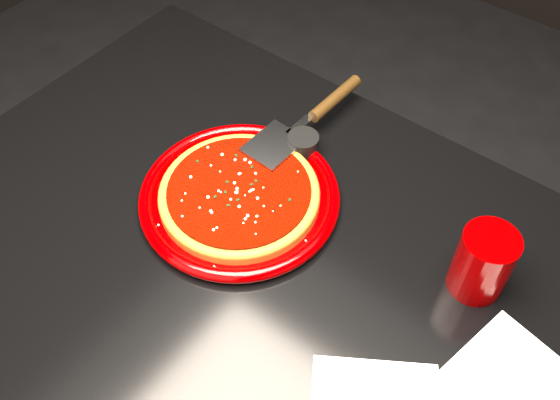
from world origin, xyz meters
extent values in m
cube|color=black|center=(0.00, 0.00, 0.38)|extent=(1.20, 0.80, 0.75)
cylinder|color=#740000|center=(-0.12, 0.06, 0.76)|extent=(0.41, 0.41, 0.02)
cylinder|color=brown|center=(-0.12, 0.06, 0.77)|extent=(0.33, 0.33, 0.01)
torus|color=brown|center=(-0.12, 0.06, 0.77)|extent=(0.33, 0.33, 0.02)
cylinder|color=#620900|center=(-0.12, 0.06, 0.78)|extent=(0.29, 0.29, 0.01)
cylinder|color=#7B0000|center=(0.26, 0.15, 0.81)|extent=(0.09, 0.09, 0.11)
cube|color=silver|center=(0.37, 0.04, 0.75)|extent=(0.19, 0.20, 0.00)
cylinder|color=black|center=(-0.10, 0.21, 0.77)|extent=(0.06, 0.06, 0.04)
camera|label=1|loc=(0.33, -0.41, 1.54)|focal=40.00mm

